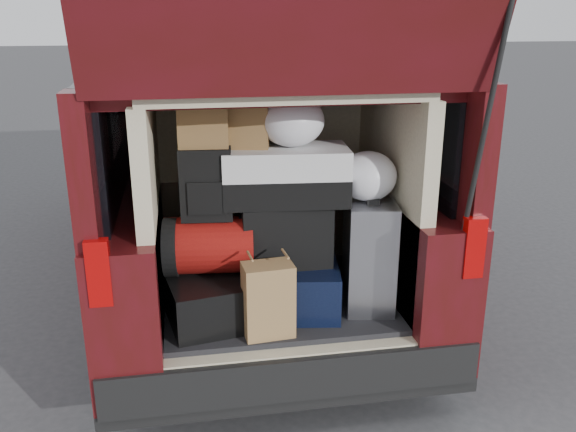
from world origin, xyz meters
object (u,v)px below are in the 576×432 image
at_px(navy_hardshell, 293,281).
at_px(black_soft_case, 285,233).
at_px(black_hardshell, 208,293).
at_px(red_duffel, 209,245).
at_px(kraft_bag, 268,300).
at_px(backpack, 206,183).
at_px(twotone_duffel, 285,175).
at_px(silver_roller, 369,253).

bearing_deg(navy_hardshell, black_soft_case, -145.43).
xyz_separation_m(black_hardshell, red_duffel, (0.01, 0.01, 0.27)).
bearing_deg(kraft_bag, navy_hardshell, 55.60).
relative_size(backpack, twotone_duffel, 0.57).
xyz_separation_m(kraft_bag, red_duffel, (-0.27, 0.28, 0.20)).
xyz_separation_m(kraft_bag, backpack, (-0.27, 0.28, 0.53)).
distance_m(navy_hardshell, twotone_duffel, 0.61).
bearing_deg(kraft_bag, silver_roller, 17.81).
relative_size(black_hardshell, backpack, 1.65).
xyz_separation_m(black_soft_case, backpack, (-0.40, -0.02, 0.30)).
bearing_deg(backpack, twotone_duffel, 10.64).
relative_size(silver_roller, black_soft_case, 1.28).
distance_m(kraft_bag, black_soft_case, 0.41).
xyz_separation_m(navy_hardshell, kraft_bag, (-0.18, -0.32, 0.06)).
bearing_deg(red_duffel, kraft_bag, -40.98).
height_order(kraft_bag, twotone_duffel, twotone_duffel).
relative_size(black_hardshell, silver_roller, 1.01).
bearing_deg(twotone_duffel, silver_roller, -3.65).
height_order(kraft_bag, backpack, backpack).
relative_size(navy_hardshell, twotone_duffel, 0.91).
height_order(navy_hardshell, black_soft_case, black_soft_case).
relative_size(navy_hardshell, kraft_bag, 1.56).
relative_size(silver_roller, kraft_bag, 1.58).
xyz_separation_m(silver_roller, red_duffel, (-0.85, 0.03, 0.09)).
bearing_deg(black_soft_case, twotone_duffel, 71.94).
distance_m(black_hardshell, twotone_duffel, 0.75).
bearing_deg(black_hardshell, kraft_bag, -54.29).
height_order(silver_roller, kraft_bag, silver_roller).
bearing_deg(kraft_bag, backpack, 128.67).
relative_size(navy_hardshell, silver_roller, 0.98).
bearing_deg(navy_hardshell, silver_roller, -1.86).
distance_m(navy_hardshell, kraft_bag, 0.38).
distance_m(red_duffel, backpack, 0.33).
xyz_separation_m(navy_hardshell, black_soft_case, (-0.05, -0.02, 0.30)).
height_order(black_hardshell, backpack, backpack).
distance_m(black_hardshell, navy_hardshell, 0.46).
distance_m(silver_roller, kraft_bag, 0.65).
relative_size(navy_hardshell, red_duffel, 1.30).
relative_size(red_duffel, twotone_duffel, 0.71).
bearing_deg(silver_roller, black_soft_case, -177.10).
bearing_deg(black_soft_case, navy_hardshell, 25.81).
bearing_deg(silver_roller, red_duffel, -172.52).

